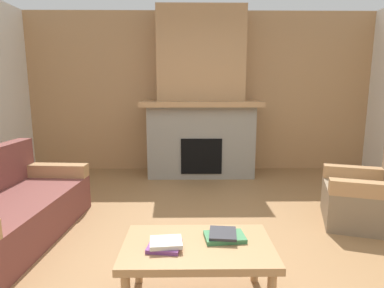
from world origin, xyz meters
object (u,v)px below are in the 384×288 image
(fireplace, at_px, (201,105))
(armchair, at_px, (368,197))
(coffee_table, at_px, (198,252))
(couch, at_px, (6,212))

(fireplace, height_order, armchair, fireplace)
(fireplace, height_order, coffee_table, fireplace)
(coffee_table, bearing_deg, fireplace, 87.48)
(couch, distance_m, armchair, 3.68)
(couch, height_order, coffee_table, couch)
(couch, relative_size, armchair, 1.94)
(fireplace, relative_size, armchair, 2.82)
(couch, bearing_deg, fireplace, 50.66)
(couch, xyz_separation_m, coffee_table, (1.80, -0.93, 0.09))
(armchair, bearing_deg, couch, -174.88)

